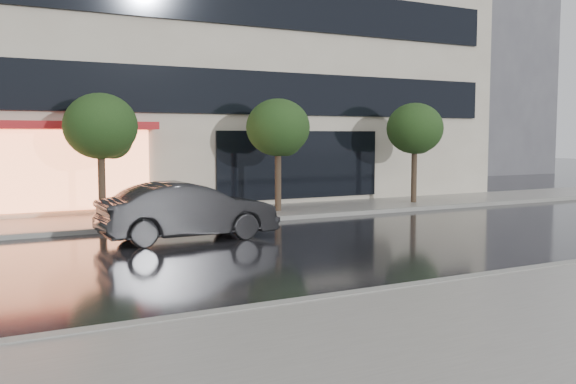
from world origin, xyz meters
TOP-DOWN VIEW (x-y plane):
  - ground at (0.00, 0.00)m, footprint 120.00×120.00m
  - sidewalk_near at (0.00, -3.25)m, footprint 60.00×4.50m
  - sidewalk_far at (0.00, 10.25)m, footprint 60.00×3.50m
  - curb_near at (0.00, -1.00)m, footprint 60.00×0.25m
  - curb_far at (0.00, 8.50)m, footprint 60.00×0.25m
  - bg_building_right at (26.00, 28.00)m, footprint 12.00×12.00m
  - tree_mid_west at (-2.94, 10.03)m, footprint 2.20×2.20m
  - tree_mid_east at (3.06, 10.03)m, footprint 2.20×2.20m
  - tree_far_east at (9.06, 10.03)m, footprint 2.20×2.20m
  - parked_car at (-1.63, 6.20)m, footprint 4.59×1.61m

SIDE VIEW (x-z plane):
  - ground at x=0.00m, z-range 0.00..0.00m
  - sidewalk_near at x=0.00m, z-range 0.00..0.12m
  - sidewalk_far at x=0.00m, z-range 0.00..0.12m
  - curb_near at x=0.00m, z-range 0.00..0.14m
  - curb_far at x=0.00m, z-range 0.00..0.14m
  - parked_car at x=-1.63m, z-range 0.00..1.51m
  - tree_mid_west at x=-2.94m, z-range 0.93..4.92m
  - tree_mid_east at x=3.06m, z-range 0.93..4.92m
  - tree_far_east at x=9.06m, z-range 0.93..4.92m
  - bg_building_right at x=26.00m, z-range 0.00..16.00m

